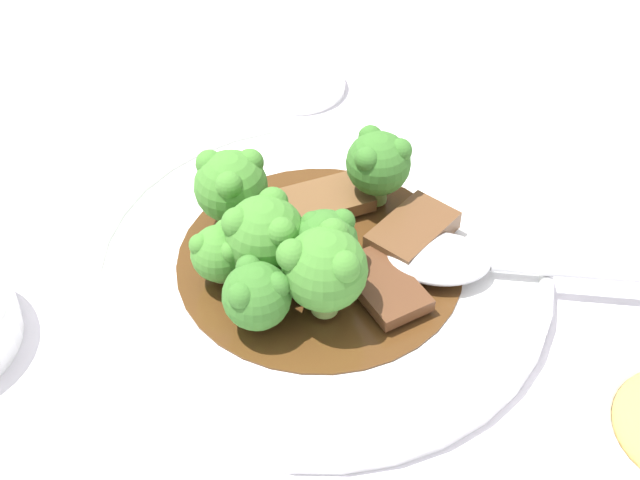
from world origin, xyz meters
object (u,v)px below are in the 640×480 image
(broccoli_floret_4, at_px, (378,162))
(broccoli_floret_6, at_px, (219,252))
(sauce_dish, at_px, (299,82))
(serving_spoon, at_px, (465,261))
(beef_strip_3, at_px, (278,221))
(broccoli_floret_0, at_px, (264,235))
(beef_strip_2, at_px, (384,285))
(main_plate, at_px, (320,265))
(broccoli_floret_5, at_px, (231,185))
(beef_strip_1, at_px, (413,232))
(beef_strip_0, at_px, (323,201))
(broccoli_floret_2, at_px, (325,242))
(broccoli_floret_3, at_px, (325,268))
(broccoli_floret_1, at_px, (257,295))

(broccoli_floret_4, distance_m, broccoli_floret_6, 0.13)
(sauce_dish, bearing_deg, serving_spoon, -136.24)
(beef_strip_3, xyz_separation_m, broccoli_floret_0, (-0.04, -0.01, 0.03))
(beef_strip_2, height_order, beef_strip_3, same)
(sauce_dish, bearing_deg, main_plate, -157.33)
(broccoli_floret_4, bearing_deg, broccoli_floret_5, 120.59)
(beef_strip_1, height_order, broccoli_floret_0, broccoli_floret_0)
(beef_strip_0, relative_size, broccoli_floret_4, 1.33)
(broccoli_floret_4, xyz_separation_m, serving_spoon, (-0.05, -0.07, -0.03))
(beef_strip_1, height_order, broccoli_floret_2, broccoli_floret_2)
(beef_strip_2, relative_size, broccoli_floret_4, 1.25)
(main_plate, height_order, broccoli_floret_6, broccoli_floret_6)
(beef_strip_2, height_order, serving_spoon, serving_spoon)
(beef_strip_0, height_order, broccoli_floret_4, broccoli_floret_4)
(serving_spoon, bearing_deg, beef_strip_3, 90.18)
(beef_strip_3, bearing_deg, main_plate, -116.89)
(beef_strip_2, xyz_separation_m, broccoli_floret_6, (-0.02, 0.11, 0.02))
(broccoli_floret_4, bearing_deg, broccoli_floret_3, 178.29)
(beef_strip_1, bearing_deg, beef_strip_3, 100.10)
(main_plate, height_order, beef_strip_2, beef_strip_2)
(beef_strip_3, height_order, broccoli_floret_6, broccoli_floret_6)
(broccoli_floret_4, xyz_separation_m, broccoli_floret_6, (-0.11, 0.08, -0.01))
(beef_strip_3, relative_size, sauce_dish, 0.59)
(main_plate, distance_m, broccoli_floret_3, 0.07)
(beef_strip_1, xyz_separation_m, broccoli_floret_0, (-0.06, 0.09, 0.03))
(broccoli_floret_2, bearing_deg, beef_strip_2, -90.35)
(beef_strip_1, relative_size, broccoli_floret_0, 1.22)
(main_plate, xyz_separation_m, broccoli_floret_4, (0.07, -0.02, 0.04))
(broccoli_floret_4, relative_size, serving_spoon, 0.23)
(beef_strip_0, height_order, broccoli_floret_5, broccoli_floret_5)
(beef_strip_2, height_order, broccoli_floret_1, broccoli_floret_1)
(beef_strip_3, xyz_separation_m, broccoli_floret_1, (-0.09, -0.02, 0.02))
(broccoli_floret_3, bearing_deg, broccoli_floret_5, 55.55)
(beef_strip_0, xyz_separation_m, broccoli_floret_2, (-0.07, -0.02, 0.03))
(main_plate, distance_m, beef_strip_0, 0.05)
(beef_strip_1, bearing_deg, main_plate, 122.31)
(broccoli_floret_5, bearing_deg, broccoli_floret_0, -135.12)
(beef_strip_1, relative_size, broccoli_floret_3, 1.15)
(main_plate, distance_m, beef_strip_3, 0.04)
(broccoli_floret_1, height_order, broccoli_floret_5, broccoli_floret_5)
(broccoli_floret_1, distance_m, broccoli_floret_3, 0.05)
(broccoli_floret_0, distance_m, broccoli_floret_6, 0.03)
(broccoli_floret_0, bearing_deg, broccoli_floret_6, 116.90)
(beef_strip_0, height_order, beef_strip_3, same)
(beef_strip_0, relative_size, beef_strip_2, 1.06)
(beef_strip_2, bearing_deg, beef_strip_1, -6.96)
(broccoli_floret_0, bearing_deg, broccoli_floret_1, -166.21)
(broccoli_floret_0, xyz_separation_m, broccoli_floret_4, (0.09, -0.05, 0.00))
(sauce_dish, bearing_deg, broccoli_floret_1, -166.04)
(broccoli_floret_2, xyz_separation_m, broccoli_floret_3, (-0.03, -0.01, 0.01))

